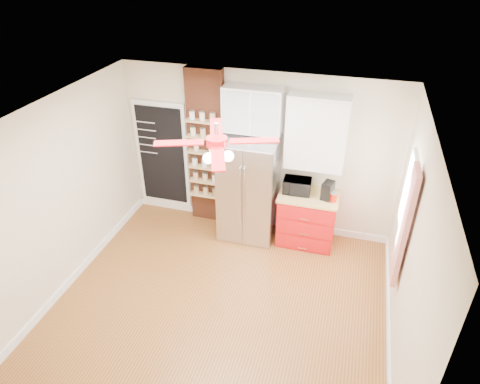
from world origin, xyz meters
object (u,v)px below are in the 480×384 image
(fridge, at_px, (249,189))
(red_cabinet, at_px, (307,218))
(coffee_maker, at_px, (328,190))
(canister_left, at_px, (333,197))
(ceiling_fan, at_px, (217,142))
(toaster_oven, at_px, (297,186))
(pantry_jar_oats, at_px, (196,147))

(fridge, distance_m, red_cabinet, 1.06)
(coffee_maker, relative_size, canister_left, 2.00)
(ceiling_fan, relative_size, toaster_oven, 3.27)
(toaster_oven, bearing_deg, red_cabinet, -8.10)
(toaster_oven, distance_m, coffee_maker, 0.48)
(toaster_oven, bearing_deg, coffee_maker, -8.48)
(coffee_maker, distance_m, pantry_jar_oats, 2.22)
(coffee_maker, xyz_separation_m, canister_left, (0.09, -0.06, -0.07))
(ceiling_fan, bearing_deg, coffee_maker, 54.09)
(ceiling_fan, xyz_separation_m, coffee_maker, (1.20, 1.65, -1.38))
(red_cabinet, bearing_deg, canister_left, -13.42)
(pantry_jar_oats, bearing_deg, canister_left, -4.91)
(canister_left, relative_size, pantry_jar_oats, 1.21)
(fridge, xyz_separation_m, ceiling_fan, (0.05, -1.63, 1.55))
(fridge, distance_m, coffee_maker, 1.26)
(red_cabinet, bearing_deg, ceiling_fan, -118.71)
(pantry_jar_oats, bearing_deg, fridge, -9.55)
(ceiling_fan, distance_m, pantry_jar_oats, 2.27)
(toaster_oven, height_order, canister_left, toaster_oven)
(toaster_oven, xyz_separation_m, pantry_jar_oats, (-1.70, 0.09, 0.41))
(fridge, height_order, toaster_oven, fridge)
(fridge, distance_m, ceiling_fan, 2.25)
(ceiling_fan, xyz_separation_m, toaster_oven, (0.72, 1.70, -1.41))
(red_cabinet, height_order, canister_left, canister_left)
(fridge, bearing_deg, toaster_oven, 5.14)
(red_cabinet, relative_size, coffee_maker, 3.35)
(red_cabinet, bearing_deg, coffee_maker, -5.94)
(canister_left, height_order, pantry_jar_oats, pantry_jar_oats)
(toaster_oven, bearing_deg, fridge, -177.67)
(pantry_jar_oats, bearing_deg, ceiling_fan, -61.23)
(red_cabinet, xyz_separation_m, ceiling_fan, (-0.92, -1.68, 1.97))
(fridge, relative_size, ceiling_fan, 1.25)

